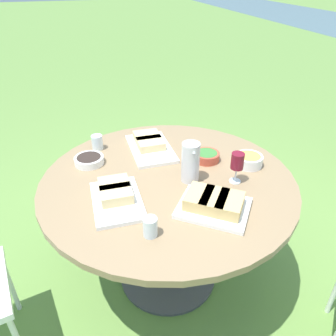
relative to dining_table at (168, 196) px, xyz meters
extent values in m
plane|color=#668E42|center=(0.00, 0.00, -0.63)|extent=(40.00, 40.00, 0.00)
cylinder|color=#4C4C51|center=(0.00, 0.00, -0.62)|extent=(0.60, 0.60, 0.02)
cylinder|color=#4C4C51|center=(0.00, 0.00, -0.26)|extent=(0.11, 0.11, 0.69)
cylinder|color=#8C7251|center=(0.00, 0.00, 0.10)|extent=(1.33, 1.33, 0.03)
cylinder|color=white|center=(0.00, -0.90, -0.41)|extent=(0.03, 0.03, 0.43)
cylinder|color=silver|center=(0.05, 0.10, 0.22)|extent=(0.09, 0.09, 0.21)
cone|color=silver|center=(0.09, 0.10, 0.31)|extent=(0.02, 0.02, 0.03)
cylinder|color=silver|center=(0.13, 0.32, 0.12)|extent=(0.06, 0.06, 0.01)
cylinder|color=silver|center=(0.13, 0.32, 0.16)|extent=(0.01, 0.01, 0.08)
cylinder|color=maroon|center=(0.13, 0.32, 0.24)|extent=(0.07, 0.07, 0.08)
cube|color=white|center=(-0.32, -0.02, 0.13)|extent=(0.40, 0.24, 0.02)
cube|color=#E0C184|center=(-0.41, -0.02, 0.16)|extent=(0.14, 0.15, 0.05)
cube|color=#E0C184|center=(-0.32, -0.02, 0.16)|extent=(0.14, 0.15, 0.05)
cube|color=white|center=(0.31, 0.13, 0.13)|extent=(0.39, 0.40, 0.02)
cube|color=tan|center=(0.27, 0.07, 0.17)|extent=(0.20, 0.19, 0.06)
cube|color=tan|center=(0.31, 0.13, 0.17)|extent=(0.20, 0.19, 0.06)
cube|color=tan|center=(0.35, 0.18, 0.17)|extent=(0.20, 0.19, 0.06)
cube|color=white|center=(0.14, -0.29, 0.13)|extent=(0.34, 0.22, 0.02)
cube|color=#E0C184|center=(0.06, -0.29, 0.16)|extent=(0.12, 0.15, 0.05)
cube|color=#E0C184|center=(0.14, -0.29, 0.16)|extent=(0.12, 0.15, 0.05)
cylinder|color=white|center=(0.00, 0.46, 0.15)|extent=(0.15, 0.15, 0.06)
cylinder|color=#E0C147|center=(0.00, 0.46, 0.17)|extent=(0.12, 0.12, 0.03)
cylinder|color=#B74733|center=(-0.12, 0.26, 0.14)|extent=(0.15, 0.15, 0.05)
cylinder|color=#387533|center=(-0.12, 0.26, 0.16)|extent=(0.12, 0.12, 0.02)
cylinder|color=white|center=(-0.26, -0.38, 0.14)|extent=(0.16, 0.16, 0.04)
cylinder|color=#2D231E|center=(-0.26, -0.38, 0.15)|extent=(0.13, 0.13, 0.02)
cylinder|color=silver|center=(-0.42, -0.32, 0.16)|extent=(0.07, 0.07, 0.09)
cylinder|color=silver|center=(0.39, -0.19, 0.16)|extent=(0.06, 0.06, 0.09)
camera|label=1|loc=(1.37, -0.39, 1.06)|focal=35.00mm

